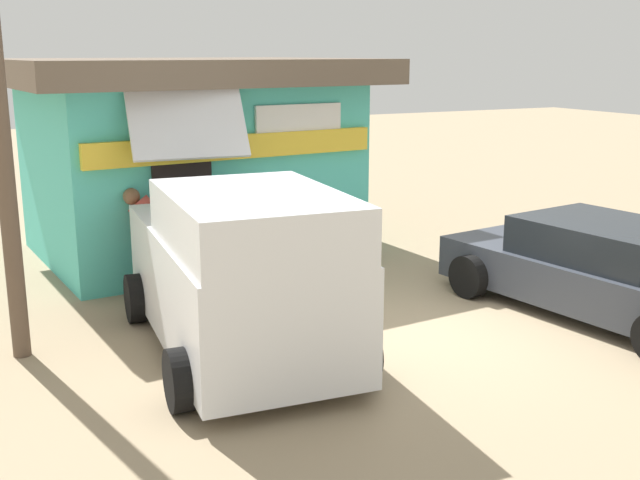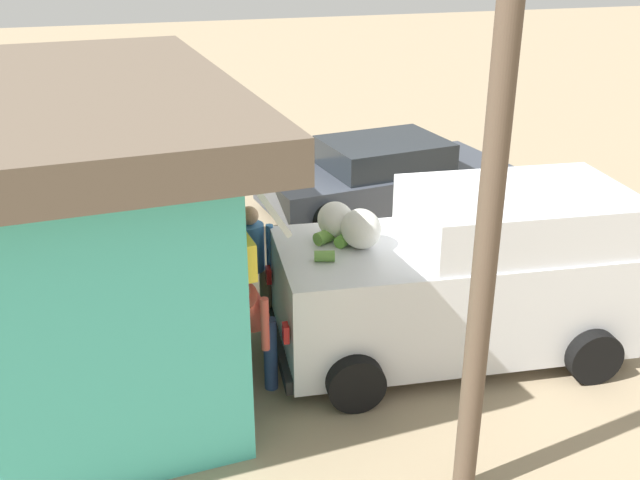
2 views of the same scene
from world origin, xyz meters
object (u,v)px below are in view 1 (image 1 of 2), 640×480
(storefront_bar, at_px, (189,153))
(unloaded_banana_pile, at_px, (182,262))
(vendor_standing, at_px, (256,223))
(customer_bending, at_px, (154,231))
(delivery_van, at_px, (239,269))
(parked_sedan, at_px, (603,270))
(paint_bucket, at_px, (365,257))

(storefront_bar, height_order, unloaded_banana_pile, storefront_bar)
(vendor_standing, xyz_separation_m, customer_bending, (-1.42, 0.30, -0.03))
(customer_bending, bearing_deg, unloaded_banana_pile, 51.16)
(storefront_bar, xyz_separation_m, unloaded_banana_pile, (-0.65, -1.52, -1.49))
(vendor_standing, distance_m, customer_bending, 1.45)
(unloaded_banana_pile, bearing_deg, delivery_van, -94.88)
(storefront_bar, xyz_separation_m, vendor_standing, (0.19, -2.54, -0.75))
(delivery_van, xyz_separation_m, unloaded_banana_pile, (0.28, 3.31, -0.76))
(storefront_bar, bearing_deg, vendor_standing, -85.75)
(customer_bending, bearing_deg, parked_sedan, -33.81)
(customer_bending, distance_m, unloaded_banana_pile, 1.17)
(delivery_van, height_order, vendor_standing, delivery_van)
(parked_sedan, bearing_deg, storefront_bar, 124.38)
(delivery_van, relative_size, unloaded_banana_pile, 5.01)
(storefront_bar, relative_size, unloaded_banana_pile, 6.39)
(parked_sedan, relative_size, customer_bending, 2.94)
(customer_bending, bearing_deg, paint_bucket, -2.43)
(parked_sedan, bearing_deg, vendor_standing, 139.75)
(delivery_van, bearing_deg, vendor_standing, 63.94)
(storefront_bar, xyz_separation_m, customer_bending, (-1.23, -2.24, -0.78))
(parked_sedan, distance_m, paint_bucket, 3.74)
(parked_sedan, bearing_deg, delivery_van, 170.16)
(vendor_standing, height_order, customer_bending, vendor_standing)
(storefront_bar, relative_size, customer_bending, 3.96)
(customer_bending, bearing_deg, storefront_bar, 61.25)
(vendor_standing, bearing_deg, parked_sedan, -40.25)
(vendor_standing, bearing_deg, customer_bending, 168.12)
(parked_sedan, xyz_separation_m, paint_bucket, (-1.75, 3.27, -0.39))
(parked_sedan, distance_m, vendor_standing, 4.84)
(customer_bending, xyz_separation_m, unloaded_banana_pile, (0.58, 0.72, -0.70))
(parked_sedan, height_order, vendor_standing, vendor_standing)
(vendor_standing, relative_size, paint_bucket, 4.36)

